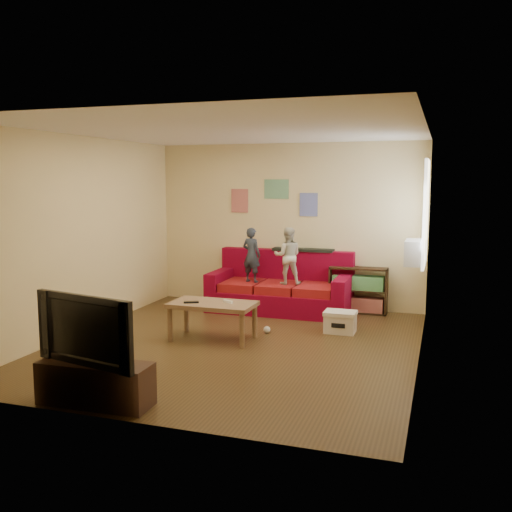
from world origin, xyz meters
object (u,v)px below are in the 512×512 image
(tv_stand, at_px, (96,383))
(sofa, at_px, (281,290))
(child_a, at_px, (252,255))
(file_box, at_px, (340,322))
(coffee_table, at_px, (213,308))
(bookshelf, at_px, (358,292))
(television, at_px, (93,328))
(child_b, at_px, (288,256))

(tv_stand, bearing_deg, sofa, 80.03)
(child_a, relative_size, tv_stand, 0.81)
(file_box, bearing_deg, sofa, 137.11)
(child_a, relative_size, coffee_table, 0.79)
(coffee_table, bearing_deg, bookshelf, 53.59)
(television, bearing_deg, bookshelf, 80.40)
(coffee_table, relative_size, television, 0.97)
(tv_stand, xyz_separation_m, television, (0.00, 0.00, 0.54))
(tv_stand, height_order, television, television)
(bookshelf, bearing_deg, sofa, -169.48)
(child_a, relative_size, file_box, 2.02)
(sofa, height_order, tv_stand, sofa)
(sofa, xyz_separation_m, child_a, (-0.45, -0.18, 0.58))
(child_b, distance_m, television, 4.22)
(sofa, height_order, child_a, child_a)
(bookshelf, bearing_deg, child_b, -159.25)
(coffee_table, bearing_deg, file_box, 29.69)
(file_box, bearing_deg, bookshelf, 87.48)
(sofa, height_order, file_box, sofa)
(child_b, xyz_separation_m, television, (-0.74, -4.15, -0.18))
(tv_stand, bearing_deg, bookshelf, 66.29)
(bookshelf, relative_size, television, 0.79)
(sofa, bearing_deg, television, -97.83)
(bookshelf, relative_size, tv_stand, 0.84)
(file_box, height_order, television, television)
(sofa, bearing_deg, child_b, -50.09)
(child_b, height_order, file_box, child_b)
(file_box, bearing_deg, child_a, 150.93)
(coffee_table, xyz_separation_m, bookshelf, (1.60, 2.17, -0.10))
(tv_stand, bearing_deg, child_a, 85.89)
(child_a, distance_m, bookshelf, 1.80)
(child_b, relative_size, bookshelf, 0.98)
(file_box, distance_m, tv_stand, 3.70)
(coffee_table, xyz_separation_m, television, (-0.20, -2.38, 0.31))
(child_a, xyz_separation_m, file_box, (1.60, -0.89, -0.76))
(sofa, relative_size, coffee_table, 2.01)
(child_b, xyz_separation_m, tv_stand, (-0.74, -4.15, -0.71))
(file_box, bearing_deg, child_b, 138.34)
(sofa, xyz_separation_m, child_b, (0.15, -0.18, 0.59))
(child_a, height_order, tv_stand, child_a)
(coffee_table, height_order, file_box, coffee_table)
(sofa, distance_m, television, 4.39)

